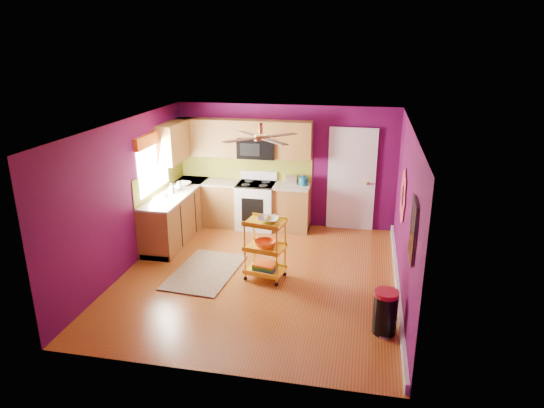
# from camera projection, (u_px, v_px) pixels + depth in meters

# --- Properties ---
(ground) EXTENTS (5.00, 5.00, 0.00)m
(ground) POSITION_uv_depth(u_px,v_px,m) (259.00, 276.00, 8.02)
(ground) COLOR brown
(ground) RESTS_ON ground
(room_envelope) EXTENTS (4.54, 5.04, 2.52)m
(room_envelope) POSITION_uv_depth(u_px,v_px,m) (260.00, 182.00, 7.49)
(room_envelope) COLOR #530942
(room_envelope) RESTS_ON ground
(lower_cabinets) EXTENTS (2.81, 2.31, 0.94)m
(lower_cabinets) POSITION_uv_depth(u_px,v_px,m) (214.00, 210.00, 9.81)
(lower_cabinets) COLOR brown
(lower_cabinets) RESTS_ON ground
(electric_range) EXTENTS (0.76, 0.66, 1.13)m
(electric_range) POSITION_uv_depth(u_px,v_px,m) (256.00, 205.00, 9.98)
(electric_range) COLOR white
(electric_range) RESTS_ON ground
(upper_cabinetry) EXTENTS (2.80, 2.30, 1.26)m
(upper_cabinetry) POSITION_uv_depth(u_px,v_px,m) (222.00, 140.00, 9.68)
(upper_cabinetry) COLOR brown
(upper_cabinetry) RESTS_ON ground
(left_window) EXTENTS (0.08, 1.35, 1.08)m
(left_window) POSITION_uv_depth(u_px,v_px,m) (153.00, 154.00, 8.84)
(left_window) COLOR white
(left_window) RESTS_ON ground
(panel_door) EXTENTS (0.95, 0.11, 2.15)m
(panel_door) POSITION_uv_depth(u_px,v_px,m) (351.00, 181.00, 9.73)
(panel_door) COLOR white
(panel_door) RESTS_ON ground
(right_wall_art) EXTENTS (0.04, 2.74, 1.04)m
(right_wall_art) POSITION_uv_depth(u_px,v_px,m) (407.00, 209.00, 6.82)
(right_wall_art) COLOR black
(right_wall_art) RESTS_ON ground
(ceiling_fan) EXTENTS (1.01, 1.01, 0.26)m
(ceiling_fan) POSITION_uv_depth(u_px,v_px,m) (261.00, 137.00, 7.46)
(ceiling_fan) COLOR #BF8C3F
(ceiling_fan) RESTS_ON ground
(shag_rug) EXTENTS (1.09, 1.66, 0.02)m
(shag_rug) POSITION_uv_depth(u_px,v_px,m) (205.00, 272.00, 8.15)
(shag_rug) COLOR #321E10
(shag_rug) RESTS_ON ground
(rolling_cart) EXTENTS (0.68, 0.55, 1.11)m
(rolling_cart) POSITION_uv_depth(u_px,v_px,m) (266.00, 246.00, 7.77)
(rolling_cart) COLOR yellow
(rolling_cart) RESTS_ON ground
(trash_can) EXTENTS (0.41, 0.41, 0.61)m
(trash_can) POSITION_uv_depth(u_px,v_px,m) (385.00, 312.00, 6.39)
(trash_can) COLOR black
(trash_can) RESTS_ON ground
(teal_kettle) EXTENTS (0.18, 0.18, 0.21)m
(teal_kettle) POSITION_uv_depth(u_px,v_px,m) (303.00, 181.00, 9.72)
(teal_kettle) COLOR #126788
(teal_kettle) RESTS_ON lower_cabinets
(toaster) EXTENTS (0.22, 0.15, 0.18)m
(toaster) POSITION_uv_depth(u_px,v_px,m) (292.00, 179.00, 9.79)
(toaster) COLOR beige
(toaster) RESTS_ON lower_cabinets
(soap_bottle_a) EXTENTS (0.09, 0.09, 0.20)m
(soap_bottle_a) POSITION_uv_depth(u_px,v_px,m) (171.00, 188.00, 9.17)
(soap_bottle_a) COLOR #EA3F72
(soap_bottle_a) RESTS_ON lower_cabinets
(soap_bottle_b) EXTENTS (0.14, 0.14, 0.18)m
(soap_bottle_b) POSITION_uv_depth(u_px,v_px,m) (178.00, 186.00, 9.37)
(soap_bottle_b) COLOR white
(soap_bottle_b) RESTS_ON lower_cabinets
(counter_dish) EXTENTS (0.27, 0.27, 0.07)m
(counter_dish) POSITION_uv_depth(u_px,v_px,m) (184.00, 184.00, 9.69)
(counter_dish) COLOR white
(counter_dish) RESTS_ON lower_cabinets
(counter_cup) EXTENTS (0.11, 0.11, 0.09)m
(counter_cup) POSITION_uv_depth(u_px,v_px,m) (165.00, 195.00, 8.99)
(counter_cup) COLOR white
(counter_cup) RESTS_ON lower_cabinets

